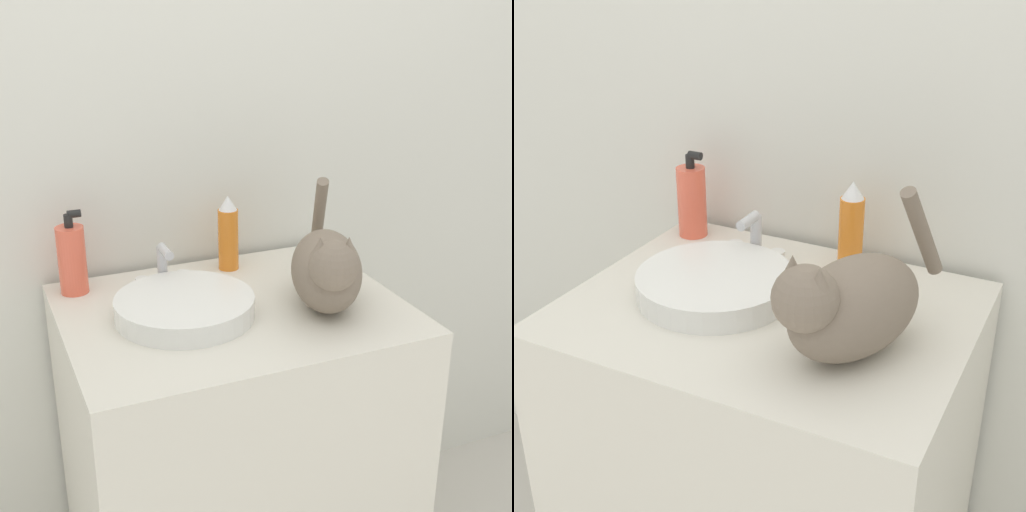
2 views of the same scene
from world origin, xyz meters
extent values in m
cube|color=silver|center=(0.00, 0.64, 1.25)|extent=(6.00, 0.05, 2.50)
cube|color=silver|center=(0.00, 0.30, 0.43)|extent=(0.75, 0.59, 0.87)
cylinder|color=white|center=(-0.11, 0.29, 0.89)|extent=(0.30, 0.30, 0.05)
cylinder|color=silver|center=(-0.11, 0.46, 0.92)|extent=(0.02, 0.02, 0.11)
cylinder|color=silver|center=(-0.11, 0.43, 0.97)|extent=(0.02, 0.07, 0.02)
cylinder|color=white|center=(-0.16, 0.46, 0.88)|extent=(0.03, 0.03, 0.03)
cylinder|color=white|center=(-0.06, 0.46, 0.88)|extent=(0.03, 0.03, 0.03)
ellipsoid|color=#7A6B5B|center=(0.20, 0.23, 0.95)|extent=(0.24, 0.31, 0.17)
sphere|color=#7A6B5B|center=(0.15, 0.12, 1.01)|extent=(0.14, 0.14, 0.11)
cone|color=#7A6B5B|center=(0.13, 0.13, 1.05)|extent=(0.05, 0.05, 0.04)
cone|color=#7A6B5B|center=(0.18, 0.11, 1.05)|extent=(0.05, 0.05, 0.04)
cylinder|color=#7A6B5B|center=(0.26, 0.38, 1.04)|extent=(0.07, 0.13, 0.19)
cylinder|color=#EF6047|center=(-0.31, 0.52, 0.95)|extent=(0.07, 0.07, 0.16)
cylinder|color=black|center=(-0.31, 0.52, 1.04)|extent=(0.02, 0.02, 0.03)
cylinder|color=black|center=(-0.30, 0.52, 1.06)|extent=(0.03, 0.02, 0.02)
cylinder|color=orange|center=(0.08, 0.52, 0.94)|extent=(0.05, 0.05, 0.16)
cone|color=white|center=(0.08, 0.52, 1.04)|extent=(0.05, 0.05, 0.04)
camera|label=1|loc=(-0.52, -1.05, 1.55)|focal=50.00mm
camera|label=2|loc=(0.53, -0.74, 1.52)|focal=50.00mm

